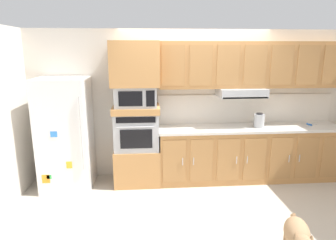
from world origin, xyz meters
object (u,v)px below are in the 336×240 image
microwave (136,96)px  dog (298,237)px  electric_kettle (259,121)px  screwdriver (310,124)px  built_in_oven (137,130)px  refrigerator (66,134)px

microwave → dog: microwave is taller
microwave → electric_kettle: 2.06m
microwave → screwdriver: size_ratio=4.21×
microwave → dog: (1.64, -2.14, -1.10)m
built_in_oven → screwdriver: (2.93, 0.02, 0.03)m
built_in_oven → electric_kettle: bearing=-1.3°
microwave → screwdriver: (2.93, 0.02, -0.53)m
refrigerator → screwdriver: bearing=1.2°
dog → built_in_oven: bearing=-122.9°
refrigerator → built_in_oven: (1.11, 0.07, 0.02)m
microwave → screwdriver: microwave is taller
electric_kettle → dog: size_ratio=0.30×
built_in_oven → electric_kettle: 2.02m
built_in_oven → refrigerator: bearing=-176.5°
microwave → dog: size_ratio=0.81×
refrigerator → screwdriver: 4.04m
electric_kettle → dog: 2.23m
dog → refrigerator: bearing=-107.3°
refrigerator → electric_kettle: size_ratio=7.33×
built_in_oven → screwdriver: size_ratio=4.57×
refrigerator → electric_kettle: (3.12, 0.02, 0.15)m
microwave → screwdriver: 2.98m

